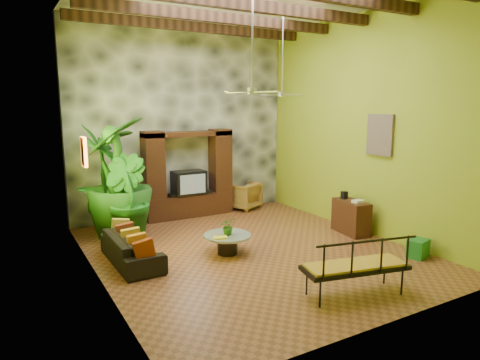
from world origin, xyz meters
TOP-DOWN VIEW (x-y plane):
  - ground at (0.00, 0.00)m, footprint 7.00×7.00m
  - back_wall at (0.00, 3.50)m, footprint 6.00×0.02m
  - left_wall at (-3.00, 0.00)m, footprint 0.02×7.00m
  - right_wall at (3.00, 0.00)m, footprint 0.02×7.00m
  - stone_accent_wall at (0.00, 3.44)m, footprint 5.98×0.10m
  - ceiling_beams at (0.00, 0.00)m, footprint 5.95×5.36m
  - entertainment_center at (0.00, 3.14)m, footprint 2.40×0.55m
  - ceiling_fan_front at (-0.20, -0.40)m, footprint 1.28×1.28m
  - ceiling_fan_back at (1.60, 1.20)m, footprint 1.28×1.28m
  - wall_art_mask at (-2.96, 1.00)m, footprint 0.06×0.32m
  - wall_art_painting at (2.96, -0.60)m, footprint 0.06×0.70m
  - sofa at (-2.30, 0.50)m, footprint 0.76×1.88m
  - wicker_armchair at (1.67, 3.15)m, footprint 1.11×1.12m
  - tall_plant_a at (-2.27, 2.77)m, footprint 1.43×1.60m
  - tall_plant_b at (-2.01, 1.82)m, footprint 1.18×1.29m
  - tall_plant_c at (-2.02, 2.37)m, footprint 2.04×2.04m
  - coffee_table at (-0.49, 0.04)m, footprint 0.95×0.95m
  - centerpiece_plant at (-0.48, 0.03)m, footprint 0.38×0.35m
  - yellow_tray at (-0.73, -0.10)m, footprint 0.31×0.26m
  - iron_bench at (0.35, -2.68)m, footprint 1.76×0.96m
  - side_console at (2.65, -0.16)m, footprint 0.56×1.01m
  - green_bin at (2.65, -2.00)m, footprint 0.48×0.41m

SIDE VIEW (x-z plane):
  - ground at x=0.00m, z-range 0.00..0.00m
  - green_bin at x=2.65m, z-range 0.00..0.36m
  - coffee_table at x=-0.49m, z-range 0.06..0.46m
  - sofa at x=-2.30m, z-range 0.00..0.55m
  - side_console at x=2.65m, z-range 0.00..0.77m
  - wicker_armchair at x=1.67m, z-range 0.00..0.77m
  - yellow_tray at x=-0.73m, z-range 0.40..0.43m
  - iron_bench at x=0.35m, z-range 0.24..0.82m
  - centerpiece_plant at x=-0.48m, z-range 0.40..0.75m
  - tall_plant_b at x=-2.01m, z-range 0.00..1.92m
  - entertainment_center at x=0.00m, z-range -0.18..2.12m
  - tall_plant_a at x=-2.27m, z-range 0.00..2.52m
  - tall_plant_c at x=-2.02m, z-range 0.00..2.70m
  - wall_art_mask at x=-2.96m, z-range 1.83..2.38m
  - wall_art_painting at x=2.96m, z-range 1.85..2.75m
  - back_wall at x=0.00m, z-range 0.00..5.00m
  - left_wall at x=-3.00m, z-range 0.00..5.00m
  - right_wall at x=3.00m, z-range 0.00..5.00m
  - stone_accent_wall at x=0.00m, z-range 0.01..4.99m
  - ceiling_fan_front at x=-0.20m, z-range 2.47..4.33m
  - ceiling_fan_back at x=1.60m, z-range 2.47..4.33m
  - ceiling_beams at x=0.00m, z-range 4.67..4.89m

